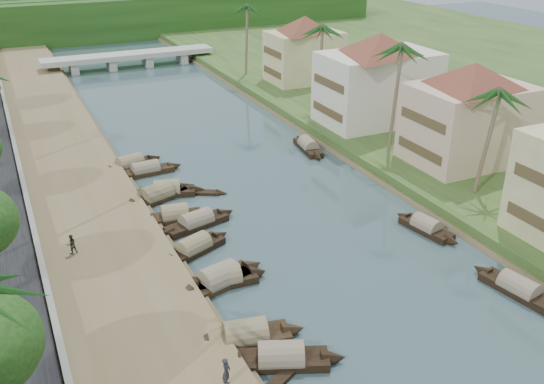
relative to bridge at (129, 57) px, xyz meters
name	(u,v)px	position (x,y,z in m)	size (l,w,h in m)	color
ground	(371,290)	(0.00, -72.00, -1.72)	(220.00, 220.00, 0.00)	#364B51
left_bank	(83,211)	(-16.00, -52.00, -1.32)	(10.00, 180.00, 0.80)	brown
right_bank	(417,147)	(19.00, -52.00, -1.12)	(16.00, 180.00, 1.20)	#26461C
retaining_wall	(29,210)	(-20.20, -52.00, -0.37)	(0.40, 180.00, 1.10)	gray
treeline	(96,18)	(0.00, 28.00, 2.28)	(120.00, 14.00, 8.00)	#17380F
bridge	(129,57)	(0.00, 0.00, 0.00)	(28.00, 4.00, 2.40)	#A4A49A
building_mid	(469,112)	(19.99, -58.00, 4.41)	(14.11, 14.11, 9.70)	tan
building_far	(378,77)	(18.99, -44.00, 4.66)	(15.59, 15.59, 10.20)	beige
building_distant	(304,48)	(19.99, -24.00, 4.16)	(12.62, 12.62, 9.20)	beige
sampan_3	(281,358)	(-8.86, -76.10, -1.31)	(7.73, 4.39, 2.09)	black
sampan_4	(246,336)	(-9.94, -73.42, -1.31)	(7.78, 3.03, 2.17)	black
sampan_5	(224,279)	(-8.85, -66.99, -1.31)	(6.51, 2.02, 2.08)	black
sampan_6	(219,280)	(-9.23, -66.98, -1.30)	(7.92, 3.79, 2.30)	black
sampan_7	(194,248)	(-9.44, -62.05, -1.31)	(7.28, 4.24, 1.98)	black
sampan_8	(175,216)	(-9.17, -56.25, -1.31)	(6.58, 2.36, 2.03)	black
sampan_9	(197,222)	(-7.89, -58.13, -1.31)	(7.71, 3.28, 1.96)	black
sampan_10	(157,196)	(-9.53, -51.77, -1.31)	(8.25, 4.25, 2.24)	black
sampan_11	(167,191)	(-8.34, -51.07, -1.31)	(7.16, 3.49, 2.04)	black
sampan_12	(146,171)	(-8.93, -45.55, -1.32)	(7.73, 1.83, 1.87)	black
sampan_13	(130,165)	(-9.96, -43.38, -1.31)	(7.47, 3.49, 2.04)	black
sampan_14	(519,289)	(8.80, -76.63, -1.32)	(2.68, 7.81, 1.91)	black
sampan_15	(426,227)	(8.73, -66.82, -1.32)	(2.55, 6.77, 1.84)	black
sampan_16	(308,147)	(8.79, -46.42, -1.32)	(2.36, 7.73, 1.90)	black
canoe_1	(287,374)	(-8.95, -77.06, -1.62)	(4.29, 2.76, 0.72)	black
canoe_2	(196,193)	(-5.90, -51.91, -1.62)	(5.65, 3.65, 0.87)	black
palm_1	(492,94)	(16.00, -64.41, 8.26)	(3.20, 3.20, 10.52)	brown
palm_2	(398,49)	(15.00, -52.62, 9.88)	(3.20, 3.20, 12.22)	brown
palm_3	(322,29)	(16.00, -35.80, 9.06)	(3.20, 3.20, 11.37)	brown
palm_7	(245,7)	(14.00, -16.71, 9.22)	(3.20, 3.20, 11.53)	brown
tree_6	(407,66)	(24.00, -42.52, 5.14)	(4.74, 4.74, 7.72)	#4D392C
person_near	(226,372)	(-12.58, -77.18, -0.05)	(0.64, 0.42, 1.75)	#24242B
person_far	(71,244)	(-17.93, -59.60, -0.16)	(0.74, 0.57, 1.52)	#3A3828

